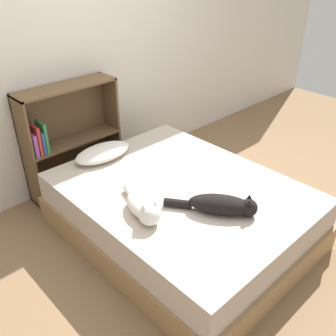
# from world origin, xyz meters

# --- Properties ---
(ground_plane) EXTENTS (8.00, 8.00, 0.00)m
(ground_plane) POSITION_xyz_m (0.00, 0.00, 0.00)
(ground_plane) COLOR #846647
(wall_back) EXTENTS (8.00, 0.06, 2.50)m
(wall_back) POSITION_xyz_m (0.00, 1.32, 1.25)
(wall_back) COLOR silver
(wall_back) RESTS_ON ground_plane
(bed) EXTENTS (1.45, 1.88, 0.46)m
(bed) POSITION_xyz_m (0.00, 0.00, 0.23)
(bed) COLOR #99754C
(bed) RESTS_ON ground_plane
(pillow) EXTENTS (0.51, 0.28, 0.10)m
(pillow) POSITION_xyz_m (-0.17, 0.77, 0.51)
(pillow) COLOR white
(pillow) RESTS_ON bed
(cat_light) EXTENTS (0.26, 0.49, 0.17)m
(cat_light) POSITION_xyz_m (-0.43, -0.07, 0.52)
(cat_light) COLOR white
(cat_light) RESTS_ON bed
(cat_dark) EXTENTS (0.44, 0.56, 0.15)m
(cat_dark) POSITION_xyz_m (-0.02, -0.42, 0.52)
(cat_dark) COLOR black
(cat_dark) RESTS_ON bed
(bookshelf) EXTENTS (0.88, 0.26, 1.02)m
(bookshelf) POSITION_xyz_m (-0.25, 1.19, 0.52)
(bookshelf) COLOR brown
(bookshelf) RESTS_ON ground_plane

